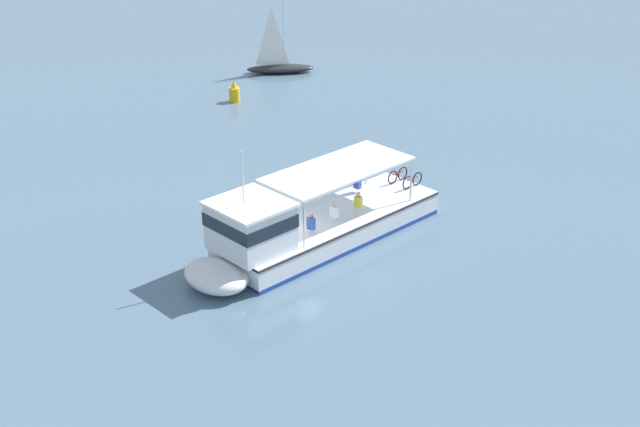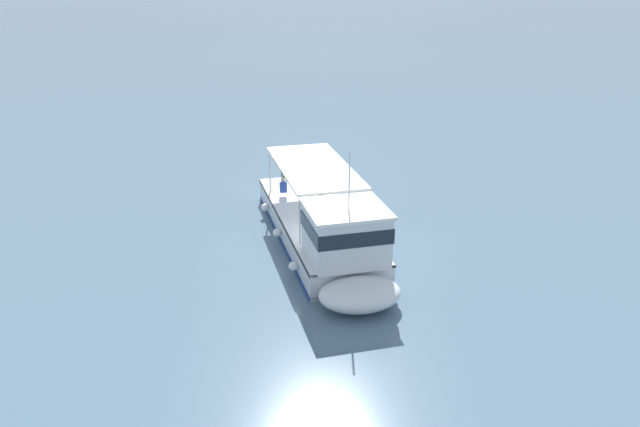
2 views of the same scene
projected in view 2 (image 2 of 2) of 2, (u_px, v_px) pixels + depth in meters
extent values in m
plane|color=slate|center=(331.00, 263.00, 25.56)|extent=(400.00, 400.00, 0.00)
cube|color=silver|center=(317.00, 227.00, 27.64)|extent=(11.13, 4.61, 1.10)
ellipsoid|color=silver|center=(360.00, 294.00, 22.07)|extent=(2.57, 3.21, 1.01)
cube|color=navy|center=(317.00, 236.00, 27.81)|extent=(11.14, 4.65, 0.16)
cube|color=#2D2D33|center=(317.00, 217.00, 27.47)|extent=(11.14, 4.67, 0.10)
cube|color=silver|center=(346.00, 234.00, 23.13)|extent=(2.94, 3.04, 1.90)
cube|color=#19232D|center=(346.00, 226.00, 23.00)|extent=(2.99, 3.11, 0.56)
cube|color=white|center=(346.00, 209.00, 22.75)|extent=(3.12, 3.22, 0.12)
cube|color=white|center=(314.00, 167.00, 27.08)|extent=(7.03, 3.81, 0.10)
cylinder|color=silver|center=(367.00, 214.00, 24.86)|extent=(0.08, 0.08, 2.00)
cylinder|color=silver|center=(300.00, 221.00, 24.23)|extent=(0.08, 0.08, 2.00)
cylinder|color=silver|center=(325.00, 166.00, 30.70)|extent=(0.08, 0.08, 2.00)
cylinder|color=silver|center=(270.00, 170.00, 30.07)|extent=(0.08, 0.08, 2.00)
cylinder|color=silver|center=(349.00, 181.00, 22.05)|extent=(0.06, 0.06, 2.20)
sphere|color=white|center=(293.00, 266.00, 24.20)|extent=(0.36, 0.36, 0.36)
sphere|color=white|center=(277.00, 233.00, 27.16)|extent=(0.36, 0.36, 0.36)
sphere|color=white|center=(265.00, 207.00, 29.95)|extent=(0.36, 0.36, 0.36)
torus|color=black|center=(303.00, 175.00, 31.51)|extent=(0.66, 0.15, 0.66)
torus|color=black|center=(300.00, 171.00, 32.14)|extent=(0.66, 0.15, 0.66)
cylinder|color=maroon|center=(301.00, 170.00, 31.78)|extent=(0.70, 0.15, 0.06)
torus|color=black|center=(285.00, 176.00, 31.30)|extent=(0.66, 0.15, 0.66)
torus|color=black|center=(283.00, 172.00, 31.93)|extent=(0.66, 0.15, 0.66)
cylinder|color=maroon|center=(284.00, 172.00, 31.57)|extent=(0.70, 0.15, 0.06)
cube|color=#2D4CA5|center=(283.00, 187.00, 29.44)|extent=(0.26, 0.35, 0.52)
sphere|color=beige|center=(283.00, 179.00, 29.31)|extent=(0.20, 0.20, 0.20)
cube|color=yellow|center=(322.00, 195.00, 28.46)|extent=(0.26, 0.35, 0.52)
sphere|color=beige|center=(322.00, 187.00, 28.32)|extent=(0.20, 0.20, 0.20)
cube|color=white|center=(330.00, 206.00, 27.13)|extent=(0.26, 0.35, 0.52)
sphere|color=beige|center=(330.00, 198.00, 26.99)|extent=(0.20, 0.20, 0.20)
cube|color=#2D4CA5|center=(343.00, 219.00, 25.84)|extent=(0.26, 0.35, 0.52)
sphere|color=#9E7051|center=(343.00, 210.00, 25.70)|extent=(0.20, 0.20, 0.20)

